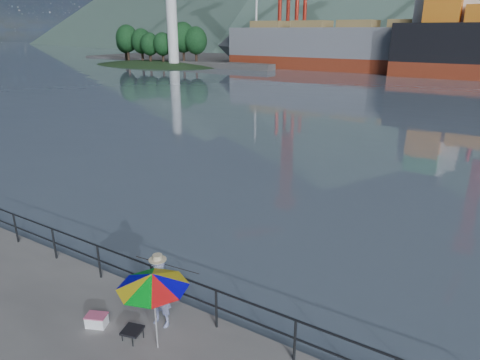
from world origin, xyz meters
name	(u,v)px	position (x,y,z in m)	size (l,w,h in m)	color
guardrail	(124,271)	(0.00, 1.70, 0.52)	(22.00, 0.06, 1.03)	#2D3033
lighthouse_islet	(155,63)	(-54.97, 61.99, 0.26)	(48.00, 26.40, 19.20)	#263F1E
fisherman	(160,293)	(1.84, 1.10, 0.85)	(0.62, 0.41, 1.71)	navy
beach_umbrella	(153,280)	(2.30, 0.44, 1.71)	(1.64, 1.64, 1.87)	white
folding_stool	(133,334)	(1.65, 0.34, 0.15)	(0.51, 0.51, 0.27)	black
cooler_bag	(97,321)	(0.59, 0.23, 0.13)	(0.46, 0.31, 0.27)	white
fishing_rod	(172,296)	(1.30, 2.09, 0.00)	(0.02, 0.02, 2.35)	black
bulk_carrier	(363,45)	(-15.30, 71.51, 4.21)	(46.14, 7.99, 14.50)	maroon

